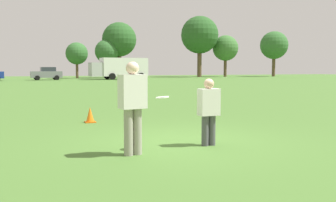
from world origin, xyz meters
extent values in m
plane|color=#47702D|center=(0.00, 0.00, 0.00)|extent=(151.99, 151.99, 0.00)
cylinder|color=gray|center=(-1.48, -0.94, 0.45)|extent=(0.17, 0.17, 0.90)
cylinder|color=gray|center=(-1.29, -0.91, 0.45)|extent=(0.17, 0.17, 0.90)
cube|color=silver|center=(-1.39, -0.92, 1.22)|extent=(0.53, 0.36, 0.65)
sphere|color=beige|center=(-1.39, -0.92, 1.66)|extent=(0.25, 0.25, 0.25)
cylinder|color=#4C4C51|center=(0.46, -0.66, 0.33)|extent=(0.15, 0.15, 0.65)
cylinder|color=#4C4C51|center=(0.29, -0.66, 0.33)|extent=(0.15, 0.15, 0.65)
cube|color=silver|center=(0.37, -0.66, 0.94)|extent=(0.44, 0.26, 0.57)
sphere|color=#D8AD8C|center=(0.37, -0.66, 1.33)|extent=(0.22, 0.22, 0.22)
cylinder|color=white|center=(-0.70, -0.68, 1.07)|extent=(0.27, 0.27, 0.06)
cube|color=#D8590C|center=(-1.39, 3.76, 0.01)|extent=(0.32, 0.32, 0.03)
cone|color=orange|center=(-1.39, 3.76, 0.26)|extent=(0.24, 0.24, 0.45)
cube|color=slate|center=(0.21, 48.32, 0.78)|extent=(4.29, 2.03, 0.90)
cube|color=#2D333D|center=(0.46, 48.33, 1.50)|extent=(2.09, 1.75, 0.64)
cylinder|color=black|center=(-1.04, 47.25, 0.33)|extent=(0.67, 0.26, 0.66)
cylinder|color=black|center=(-1.15, 49.24, 0.33)|extent=(0.67, 0.26, 0.66)
cylinder|color=black|center=(1.56, 47.39, 0.33)|extent=(0.67, 0.26, 0.66)
cylinder|color=black|center=(1.45, 49.38, 0.33)|extent=(0.67, 0.26, 0.66)
cube|color=white|center=(11.22, 47.19, 1.83)|extent=(6.93, 2.87, 2.70)
cube|color=#B2B2B7|center=(7.02, 46.96, 1.48)|extent=(1.92, 2.40, 2.00)
cylinder|color=black|center=(9.08, 45.70, 0.48)|extent=(0.97, 0.33, 0.96)
cylinder|color=black|center=(8.93, 48.43, 0.48)|extent=(0.97, 0.33, 0.96)
cylinder|color=black|center=(13.50, 45.94, 0.48)|extent=(0.97, 0.33, 0.96)
cylinder|color=black|center=(13.35, 48.68, 0.48)|extent=(0.97, 0.33, 0.96)
cylinder|color=brown|center=(5.51, 55.55, 1.27)|extent=(0.42, 0.42, 2.53)
sphere|color=#33662D|center=(5.51, 55.55, 4.07)|extent=(3.62, 3.62, 3.62)
cylinder|color=brown|center=(10.38, 55.01, 1.39)|extent=(0.46, 0.46, 2.78)
sphere|color=#33662D|center=(10.38, 55.01, 4.47)|extent=(3.97, 3.97, 3.97)
cylinder|color=brown|center=(12.66, 55.58, 2.03)|extent=(0.68, 0.68, 4.07)
sphere|color=#285623|center=(12.66, 55.58, 6.54)|extent=(5.81, 5.81, 5.81)
cylinder|color=brown|center=(28.66, 57.20, 2.48)|extent=(0.83, 0.83, 4.95)
sphere|color=#285623|center=(28.66, 57.20, 7.96)|extent=(7.07, 7.07, 7.07)
cylinder|color=brown|center=(34.26, 57.17, 1.74)|extent=(0.58, 0.58, 3.47)
sphere|color=#3D7033|center=(34.26, 57.17, 5.58)|extent=(4.96, 4.96, 4.96)
cylinder|color=brown|center=(44.77, 55.93, 1.96)|extent=(0.65, 0.65, 3.92)
sphere|color=#33662D|center=(44.77, 55.93, 6.29)|extent=(5.59, 5.59, 5.59)
camera|label=1|loc=(-3.38, -7.81, 1.66)|focal=40.42mm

